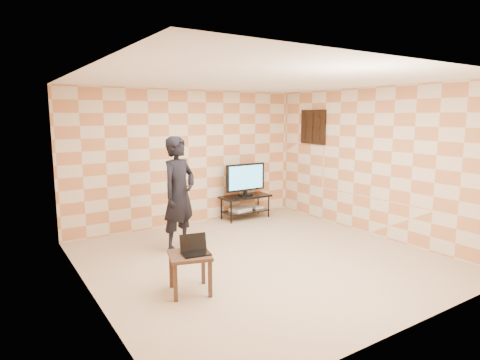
{
  "coord_description": "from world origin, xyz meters",
  "views": [
    {
      "loc": [
        -3.5,
        -4.8,
        2.18
      ],
      "look_at": [
        0.0,
        0.6,
        1.15
      ],
      "focal_mm": 30.0,
      "sensor_mm": 36.0,
      "label": 1
    }
  ],
  "objects_px": {
    "tv_stand": "(245,202)",
    "side_table": "(190,261)",
    "tv": "(245,178)",
    "person": "(179,194)"
  },
  "relations": [
    {
      "from": "tv_stand",
      "to": "side_table",
      "type": "bearing_deg",
      "value": -134.36
    },
    {
      "from": "tv",
      "to": "person",
      "type": "bearing_deg",
      "value": -151.46
    },
    {
      "from": "side_table",
      "to": "tv",
      "type": "bearing_deg",
      "value": 45.61
    },
    {
      "from": "tv",
      "to": "tv_stand",
      "type": "bearing_deg",
      "value": 89.42
    },
    {
      "from": "tv",
      "to": "side_table",
      "type": "xyz_separation_m",
      "value": [
        -2.61,
        -2.67,
        -0.47
      ]
    },
    {
      "from": "tv_stand",
      "to": "person",
      "type": "height_order",
      "value": "person"
    },
    {
      "from": "person",
      "to": "side_table",
      "type": "bearing_deg",
      "value": -135.19
    },
    {
      "from": "tv_stand",
      "to": "person",
      "type": "relative_size",
      "value": 0.58
    },
    {
      "from": "person",
      "to": "tv_stand",
      "type": "bearing_deg",
      "value": 3.78
    },
    {
      "from": "tv_stand",
      "to": "person",
      "type": "bearing_deg",
      "value": -151.4
    }
  ]
}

